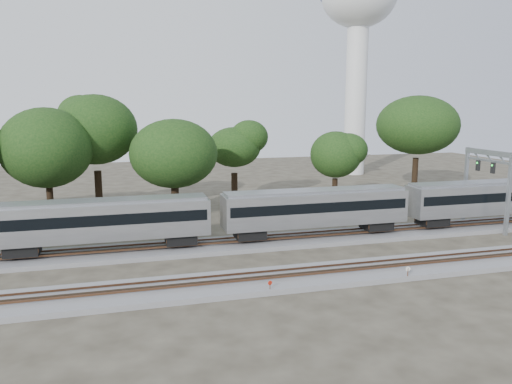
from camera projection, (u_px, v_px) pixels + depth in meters
ground at (230, 268)px, 40.06m from camera, size 160.00×160.00×0.00m
track_far at (216, 246)px, 45.72m from camera, size 160.00×5.00×0.73m
track_near at (242, 283)px, 36.22m from camera, size 160.00×5.00×0.73m
train at (317, 207)px, 47.77m from camera, size 93.87×3.24×4.78m
switch_stand_red at (270, 286)px, 34.48m from camera, size 0.31×0.10×0.99m
switch_stand_white at (408, 272)px, 37.03m from camera, size 0.37×0.07×1.15m
switch_lever at (322, 283)px, 36.28m from camera, size 0.50×0.30×0.30m
water_tower at (358, 18)px, 89.94m from camera, size 13.79×13.79×38.18m
signal_gantry at (487, 171)px, 52.26m from camera, size 0.58×6.85×8.33m
tree_2 at (46, 148)px, 52.58m from camera, size 8.62×8.62×12.16m
tree_3 at (95, 130)px, 56.37m from camera, size 10.35×10.35×14.59m
tree_4 at (174, 154)px, 53.96m from camera, size 7.87×7.87×11.09m
tree_5 at (234, 147)px, 65.53m from camera, size 7.58×7.58×10.68m
tree_6 at (336, 155)px, 63.42m from camera, size 6.82×6.82×9.61m
tree_7 at (418, 125)px, 70.61m from camera, size 10.27×10.27×14.49m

